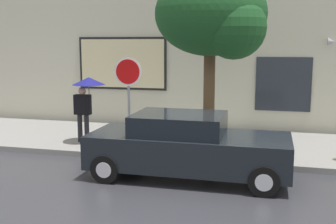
# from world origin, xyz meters

# --- Properties ---
(ground_plane) EXTENTS (60.00, 60.00, 0.00)m
(ground_plane) POSITION_xyz_m (0.00, 0.00, 0.00)
(ground_plane) COLOR #333338
(sidewalk) EXTENTS (20.00, 4.00, 0.15)m
(sidewalk) POSITION_xyz_m (0.00, 3.00, 0.07)
(sidewalk) COLOR gray
(sidewalk) RESTS_ON ground
(building_facade) EXTENTS (20.00, 0.67, 7.00)m
(building_facade) POSITION_xyz_m (-0.03, 5.50, 3.48)
(building_facade) COLOR beige
(building_facade) RESTS_ON ground
(parked_car) EXTENTS (4.50, 1.87, 1.47)m
(parked_car) POSITION_xyz_m (0.19, 0.02, 0.73)
(parked_car) COLOR black
(parked_car) RESTS_ON ground
(pedestrian_with_umbrella) EXTENTS (0.95, 0.95, 1.93)m
(pedestrian_with_umbrella) POSITION_xyz_m (-3.22, 2.07, 1.66)
(pedestrian_with_umbrella) COLOR black
(pedestrian_with_umbrella) RESTS_ON sidewalk
(street_tree) EXTENTS (2.93, 2.49, 4.76)m
(street_tree) POSITION_xyz_m (0.51, 1.95, 3.70)
(street_tree) COLOR #4C3823
(street_tree) RESTS_ON sidewalk
(stop_sign) EXTENTS (0.76, 0.10, 2.53)m
(stop_sign) POSITION_xyz_m (-1.73, 1.51, 1.93)
(stop_sign) COLOR gray
(stop_sign) RESTS_ON sidewalk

